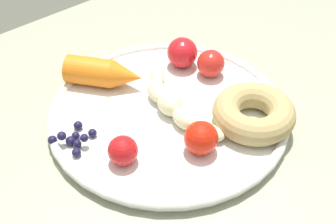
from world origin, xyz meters
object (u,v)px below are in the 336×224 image
tomato_far (123,151)px  tomato_extra (201,138)px  banana (174,103)px  tomato_near (211,63)px  donut (254,113)px  plate (168,114)px  dining_table (192,182)px  blueberry_pile (74,138)px  carrot_orange (105,73)px  tomato_mid (182,53)px

tomato_far → tomato_extra: tomato_extra is taller
banana → tomato_extra: tomato_extra is taller
tomato_near → donut: bearing=74.0°
plate → tomato_extra: size_ratio=7.62×
dining_table → plate: bearing=-80.2°
donut → tomato_extra: (0.08, -0.01, 0.00)m
blueberry_pile → dining_table: bearing=150.0°
dining_table → carrot_orange: size_ratio=9.64×
tomato_extra → blueberry_pile: bearing=-45.4°
dining_table → tomato_near: tomato_near is taller
dining_table → tomato_mid: 0.18m
dining_table → carrot_orange: bearing=-76.0°
banana → tomato_near: 0.09m
tomato_far → banana: bearing=-164.4°
donut → tomato_near: tomato_near is taller
plate → blueberry_pile: bearing=-14.6°
banana → carrot_orange: carrot_orange is taller
plate → banana: 0.02m
dining_table → tomato_mid: (-0.07, -0.11, 0.13)m
plate → tomato_near: size_ratio=7.97×
banana → carrot_orange: 0.11m
carrot_orange → tomato_near: (-0.12, 0.08, -0.00)m
tomato_far → tomato_near: bearing=-164.6°
carrot_orange → tomato_extra: 0.18m
tomato_near → tomato_far: (0.19, 0.05, -0.00)m
blueberry_pile → carrot_orange: bearing=-144.1°
plate → tomato_far: (0.09, 0.03, 0.02)m
dining_table → tomato_far: 0.16m
donut → tomato_near: bearing=-106.0°
tomato_mid → tomato_far: 0.20m
plate → tomato_far: bearing=18.3°
plate → tomato_mid: bearing=-142.0°
banana → tomato_mid: tomato_mid is taller
tomato_mid → tomato_far: size_ratio=1.24×
tomato_far → plate: bearing=-161.7°
blueberry_pile → tomato_extra: tomato_extra is taller
carrot_orange → dining_table: bearing=104.0°
carrot_orange → blueberry_pile: bearing=35.9°
tomato_far → tomato_extra: bearing=150.4°
blueberry_pile → tomato_extra: bearing=134.6°
tomato_mid → tomato_near: bearing=109.3°
tomato_near → plate: bearing=12.5°
carrot_orange → tomato_mid: 0.12m
blueberry_pile → tomato_mid: tomato_mid is taller
plate → banana: size_ratio=1.83×
plate → tomato_extra: 0.08m
plate → tomato_mid: tomato_mid is taller
carrot_orange → donut: size_ratio=1.05×
plate → carrot_orange: (0.03, -0.10, 0.02)m
carrot_orange → banana: bearing=109.1°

